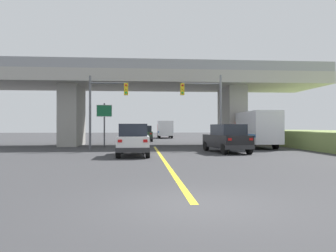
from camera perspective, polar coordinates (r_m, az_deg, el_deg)
ground at (r=33.46m, az=-2.52°, el=-3.33°), size 160.00×160.00×0.00m
overpass_bridge at (r=33.63m, az=-2.52°, el=6.29°), size 33.52×8.29×7.91m
lane_divider_stripe at (r=19.34m, az=-0.95°, el=-5.58°), size 0.20×23.20×0.01m
suv_lead at (r=21.12m, az=-5.95°, el=-2.38°), size 1.98×4.67×2.02m
suv_crossing at (r=24.12m, az=10.11°, el=-2.10°), size 2.64×5.06×2.02m
box_truck at (r=30.26m, az=14.76°, el=-0.50°), size 2.33×7.57×3.16m
sedan_oncoming at (r=42.87m, az=-4.04°, el=-1.29°), size 1.97×4.77×2.02m
traffic_signal_nearside at (r=27.37m, az=6.85°, el=4.13°), size 3.44×0.36×6.11m
traffic_signal_farside at (r=26.94m, az=-11.21°, el=4.03°), size 3.09×0.36×5.92m
highway_sign at (r=31.91m, az=-10.92°, el=1.85°), size 1.45×0.17×4.10m
semi_truck_distant at (r=55.81m, az=-0.54°, el=-0.52°), size 2.33×6.59×2.86m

